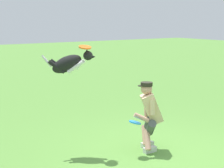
{
  "coord_description": "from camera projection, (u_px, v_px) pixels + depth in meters",
  "views": [
    {
      "loc": [
        4.23,
        4.59,
        2.43
      ],
      "look_at": [
        0.56,
        -0.75,
        1.26
      ],
      "focal_mm": 58.0,
      "sensor_mm": 36.0,
      "label": 1
    }
  ],
  "objects": [
    {
      "name": "frisbee_held",
      "position": [
        135.0,
        122.0,
        6.46
      ],
      "size": [
        0.28,
        0.28,
        0.08
      ],
      "primitive_type": "cylinder",
      "rotation": [
        -0.24,
        -0.02,
        1.21
      ],
      "color": "#248BE0",
      "rests_on": "person"
    },
    {
      "name": "person",
      "position": [
        149.0,
        114.0,
        6.71
      ],
      "size": [
        0.71,
        0.63,
        1.29
      ],
      "rotation": [
        0.0,
        0.0,
        -0.53
      ],
      "color": "silver",
      "rests_on": "ground_plane"
    },
    {
      "name": "dog",
      "position": [
        69.0,
        63.0,
        6.49
      ],
      "size": [
        0.83,
        0.64,
        0.5
      ],
      "rotation": [
        0.0,
        0.0,
        2.5
      ],
      "color": "black"
    },
    {
      "name": "frisbee_flying",
      "position": [
        85.0,
        47.0,
        6.38
      ],
      "size": [
        0.32,
        0.31,
        0.09
      ],
      "primitive_type": "cylinder",
      "rotation": [
        -0.13,
        0.18,
        0.89
      ],
      "color": "orange"
    },
    {
      "name": "ground_plane",
      "position": [
        161.0,
        156.0,
        6.51
      ],
      "size": [
        60.0,
        60.0,
        0.0
      ],
      "primitive_type": "plane",
      "color": "#5A913C"
    }
  ]
}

